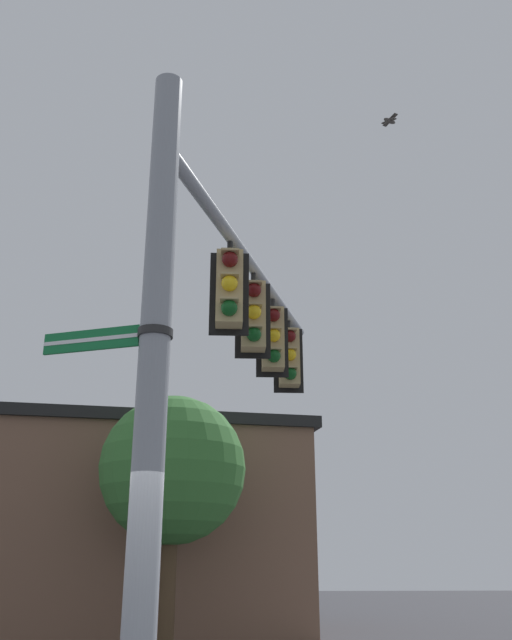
{
  "coord_description": "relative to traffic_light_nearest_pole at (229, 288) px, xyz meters",
  "views": [
    {
      "loc": [
        -0.68,
        6.21,
        1.73
      ],
      "look_at": [
        -1.15,
        -3.26,
        5.2
      ],
      "focal_mm": 37.28,
      "sensor_mm": 36.0,
      "label": 1
    }
  ],
  "objects": [
    {
      "name": "traffic_light_mid_outer",
      "position": [
        -0.74,
        -2.11,
        0.0
      ],
      "size": [
        0.54,
        0.49,
        1.31
      ],
      "color": "black"
    },
    {
      "name": "traffic_light_nearest_pole",
      "position": [
        0.0,
        0.0,
        0.0
      ],
      "size": [
        0.54,
        0.49,
        1.31
      ],
      "color": "black"
    },
    {
      "name": "storefront_building",
      "position": [
        2.85,
        -11.29,
        -2.53
      ],
      "size": [
        10.75,
        8.45,
        5.36
      ],
      "color": "brown",
      "rests_on": "ground"
    },
    {
      "name": "traffic_light_mid_inner",
      "position": [
        -0.37,
        -1.05,
        0.0
      ],
      "size": [
        0.54,
        0.49,
        1.31
      ],
      "color": "black"
    },
    {
      "name": "traffic_light_arm_end",
      "position": [
        -1.12,
        -3.16,
        0.0
      ],
      "size": [
        0.54,
        0.49,
        1.31
      ],
      "color": "black"
    },
    {
      "name": "mast_arm",
      "position": [
        -0.34,
        -1.0,
        0.78
      ],
      "size": [
        2.32,
        6.16,
        0.17
      ],
      "primitive_type": "cylinder",
      "rotation": [
        0.0,
        1.57,
        4.37
      ],
      "color": "gray"
    },
    {
      "name": "signal_pole",
      "position": [
        0.73,
        2.06,
        -1.78
      ],
      "size": [
        0.31,
        0.31,
        6.88
      ],
      "primitive_type": "cylinder",
      "color": "gray",
      "rests_on": "ground"
    },
    {
      "name": "street_name_sign",
      "position": [
        1.03,
        1.95,
        -1.37
      ],
      "size": [
        1.35,
        0.6,
        0.22
      ],
      "color": "#147238"
    },
    {
      "name": "tree_by_storefront",
      "position": [
        1.15,
        -6.67,
        -1.56
      ],
      "size": [
        3.22,
        3.22,
        5.28
      ],
      "color": "#4C3823",
      "rests_on": "ground"
    },
    {
      "name": "bird_flying",
      "position": [
        -3.14,
        -2.59,
        4.75
      ],
      "size": [
        0.3,
        0.41,
        0.12
      ],
      "color": "#4C4742"
    }
  ]
}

